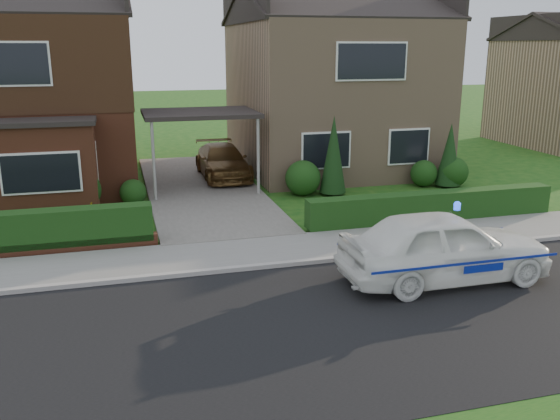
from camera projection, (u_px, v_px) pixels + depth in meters
name	position (u px, v px, depth m)	size (l,w,h in m)	color
ground	(290.00, 330.00, 10.61)	(120.00, 120.00, 0.00)	#144913
road	(290.00, 330.00, 10.61)	(60.00, 6.00, 0.02)	black
kerb	(253.00, 268.00, 13.43)	(60.00, 0.16, 0.12)	#9E9993
sidewalk	(243.00, 253.00, 14.41)	(60.00, 2.00, 0.10)	slate
driveway	(202.00, 189.00, 20.82)	(3.80, 12.00, 0.12)	#666059
house_left	(25.00, 78.00, 21.03)	(7.50, 9.53, 7.25)	brown
house_right	(331.00, 77.00, 24.11)	(7.50, 8.06, 7.25)	tan
carport_link	(200.00, 115.00, 20.08)	(3.80, 3.00, 2.77)	black
hedge_right	(431.00, 222.00, 17.07)	(7.50, 0.55, 0.80)	#143510
shrub_left_mid	(79.00, 190.00, 18.05)	(1.32, 1.32, 1.32)	#143510
shrub_left_near	(133.00, 192.00, 18.80)	(0.84, 0.84, 0.84)	#143510
shrub_right_near	(303.00, 178.00, 20.00)	(1.20, 1.20, 1.20)	#143510
shrub_right_mid	(424.00, 173.00, 21.30)	(0.96, 0.96, 0.96)	#143510
shrub_right_far	(453.00, 172.00, 21.26)	(1.08, 1.08, 1.08)	#143510
conifer_a	(333.00, 157.00, 19.88)	(0.90, 0.90, 2.60)	black
conifer_b	(449.00, 157.00, 21.06)	(0.90, 0.90, 2.20)	black
police_car	(444.00, 247.00, 12.64)	(4.18, 4.55, 1.71)	white
driveway_car	(223.00, 161.00, 22.27)	(1.68, 4.13, 1.20)	brown
potted_plant_a	(53.00, 226.00, 15.43)	(0.40, 0.27, 0.75)	gray
potted_plant_b	(86.00, 218.00, 16.00)	(0.46, 0.37, 0.84)	gray
potted_plant_c	(133.00, 217.00, 16.33)	(0.40, 0.40, 0.72)	gray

